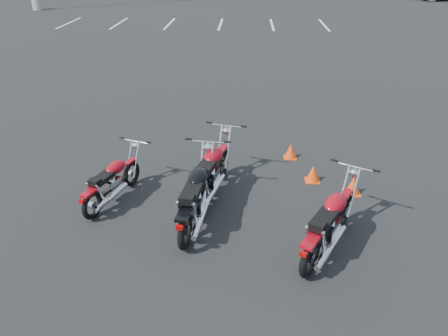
{
  "coord_description": "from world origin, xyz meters",
  "views": [
    {
      "loc": [
        0.56,
        -6.4,
        4.3
      ],
      "look_at": [
        0.2,
        0.6,
        0.65
      ],
      "focal_mm": 35.0,
      "sensor_mm": 36.0,
      "label": 1
    }
  ],
  "objects_px": {
    "motorcycle_third_red": "(211,173)",
    "motorcycle_rear_red": "(330,223)",
    "motorcycle_front_red": "(112,182)",
    "motorcycle_second_black": "(196,196)"
  },
  "relations": [
    {
      "from": "motorcycle_front_red",
      "to": "motorcycle_third_red",
      "type": "relative_size",
      "value": 0.83
    },
    {
      "from": "motorcycle_third_red",
      "to": "motorcycle_rear_red",
      "type": "height_order",
      "value": "motorcycle_third_red"
    },
    {
      "from": "motorcycle_front_red",
      "to": "motorcycle_rear_red",
      "type": "distance_m",
      "value": 3.93
    },
    {
      "from": "motorcycle_second_black",
      "to": "motorcycle_rear_red",
      "type": "height_order",
      "value": "motorcycle_second_black"
    },
    {
      "from": "motorcycle_front_red",
      "to": "motorcycle_second_black",
      "type": "height_order",
      "value": "motorcycle_second_black"
    },
    {
      "from": "motorcycle_second_black",
      "to": "motorcycle_rear_red",
      "type": "distance_m",
      "value": 2.22
    },
    {
      "from": "motorcycle_rear_red",
      "to": "motorcycle_front_red",
      "type": "bearing_deg",
      "value": 161.58
    },
    {
      "from": "motorcycle_front_red",
      "to": "motorcycle_second_black",
      "type": "bearing_deg",
      "value": -19.73
    },
    {
      "from": "motorcycle_front_red",
      "to": "motorcycle_rear_red",
      "type": "bearing_deg",
      "value": -18.42
    },
    {
      "from": "motorcycle_front_red",
      "to": "motorcycle_rear_red",
      "type": "xyz_separation_m",
      "value": [
        3.73,
        -1.24,
        0.07
      ]
    }
  ]
}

